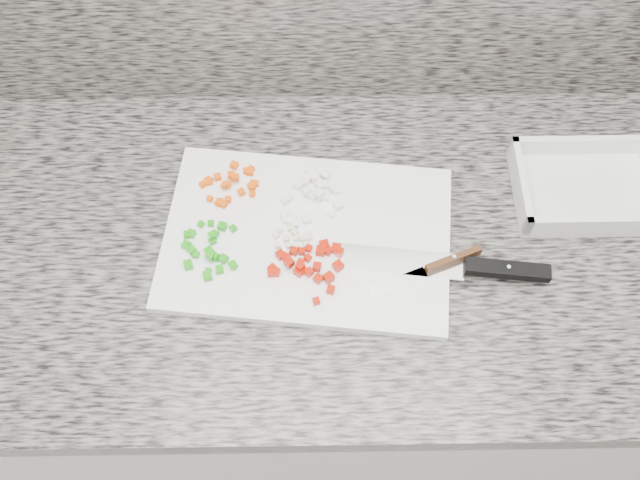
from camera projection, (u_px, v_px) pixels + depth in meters
The scene contains 11 objects.
cabinet at pixel (339, 346), 1.53m from camera, with size 3.92×0.62×0.86m, color silver.
countertop at pixel (345, 245), 1.13m from camera, with size 3.96×0.64×0.04m, color #67635A.
cutting_board at pixel (307, 238), 1.11m from camera, with size 0.44×0.29×0.01m, color white.
carrot_pile at pixel (231, 184), 1.14m from camera, with size 0.10×0.09×0.02m.
onion_pile at pixel (309, 195), 1.13m from camera, with size 0.10×0.11×0.02m.
green_pepper_pile at pixel (208, 251), 1.08m from camera, with size 0.09×0.10×0.02m.
red_pepper_pile at pixel (311, 264), 1.07m from camera, with size 0.12×0.11×0.02m.
garlic_pile at pixel (293, 238), 1.10m from camera, with size 0.06×0.05×0.01m.
chef_knife at pixel (470, 267), 1.07m from camera, with size 0.32×0.07×0.02m.
paring_knife at pixel (439, 265), 1.07m from camera, with size 0.18×0.08×0.02m.
tray at pixel (585, 188), 1.14m from camera, with size 0.23×0.16×0.05m.
Camera 1 is at (-0.05, 0.89, 1.87)m, focal length 40.00 mm.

